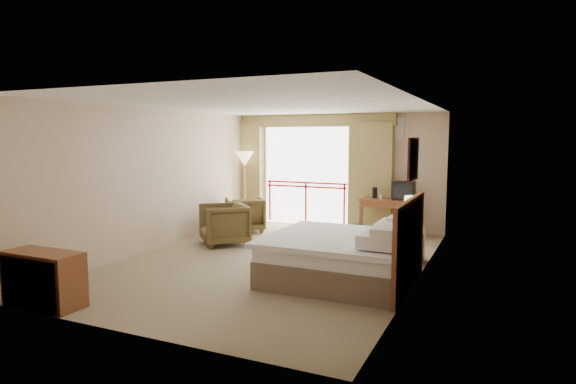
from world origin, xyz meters
The scene contains 29 objects.
floor centered at (0.00, 0.00, 0.00)m, with size 7.00×7.00×0.00m, color #817456.
ceiling centered at (0.00, 0.00, 2.70)m, with size 7.00×7.00×0.00m, color white.
wall_back centered at (0.00, 3.50, 1.35)m, with size 5.00×5.00×0.00m, color #CAB297.
wall_front centered at (0.00, -3.50, 1.35)m, with size 5.00×5.00×0.00m, color #CAB297.
wall_left centered at (-2.50, 0.00, 1.35)m, with size 7.00×7.00×0.00m, color #CAB297.
wall_right centered at (2.50, 0.00, 1.35)m, with size 7.00×7.00×0.00m, color #CAB297.
balcony_door centered at (-0.80, 3.48, 1.20)m, with size 2.40×2.40×0.00m, color white.
balcony_railing centered at (-0.80, 3.46, 0.81)m, with size 2.09×0.03×1.02m.
curtain_left centered at (-2.45, 3.35, 1.25)m, with size 1.00×0.26×2.50m, color olive.
curtain_right centered at (0.85, 3.35, 1.25)m, with size 1.00×0.26×2.50m, color olive.
valance centered at (-0.80, 3.38, 2.55)m, with size 4.40×0.22×0.28m, color olive.
hvac_vent centered at (1.30, 3.47, 2.35)m, with size 0.50×0.04×0.50m, color silver.
bed centered at (1.50, -0.60, 0.38)m, with size 2.13×2.06×0.97m.
headboard centered at (2.46, -0.60, 0.65)m, with size 0.06×2.10×1.30m, color brown.
framed_art centered at (2.47, -0.60, 1.85)m, with size 0.04×0.72×0.60m.
nightstand centered at (2.22, 0.94, 0.29)m, with size 0.41×0.48×0.58m, color brown.
table_lamp centered at (2.22, 0.99, 1.00)m, with size 0.31×0.31×0.54m.
phone centered at (2.17, 0.79, 0.62)m, with size 0.19×0.15×0.08m, color black.
desk centered at (1.38, 3.06, 0.63)m, with size 1.25×0.60×0.82m.
tv centered at (1.68, 3.00, 1.01)m, with size 0.44×0.35×0.40m.
coffee_maker centered at (1.03, 3.00, 0.93)m, with size 0.11×0.11×0.24m, color black.
cup centered at (1.18, 2.95, 0.86)m, with size 0.07×0.07×0.10m, color white.
wastebasket centered at (0.82, 2.47, 0.15)m, with size 0.24×0.24×0.29m, color black.
armchair_far centered at (-1.78, 2.15, 0.00)m, with size 0.84×0.86×0.78m, color #463A1F.
armchair_near centered at (-1.46, 0.75, 0.00)m, with size 0.88×0.91×0.83m, color #463A1F.
side_table centered at (-1.81, 1.37, 0.35)m, with size 0.47×0.47×0.51m.
book centered at (-1.81, 1.37, 0.52)m, with size 0.18×0.24×0.02m, color white.
floor_lamp centered at (-2.26, 2.99, 1.56)m, with size 0.46×0.46×1.81m.
dresser centered at (-1.66, -3.27, 0.35)m, with size 1.06×0.45×0.71m.
Camera 1 is at (3.65, -7.41, 2.15)m, focal length 30.00 mm.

